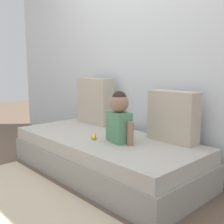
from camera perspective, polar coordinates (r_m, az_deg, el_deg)
ground_plane at (r=2.70m, az=-1.67°, el=-12.49°), size 12.00×12.00×0.00m
back_wall at (r=2.91m, az=6.83°, el=12.77°), size 5.14×0.10×2.36m
couch at (r=2.64m, az=-1.69°, el=-8.96°), size 1.94×0.87×0.36m
throw_pillow_left at (r=3.15m, az=-3.53°, el=2.27°), size 0.47×0.16×0.52m
throw_pillow_right at (r=2.44m, az=12.64°, el=-0.93°), size 0.44×0.16×0.45m
toddler at (r=2.36m, az=1.52°, el=-1.00°), size 0.32×0.19×0.45m
banana at (r=2.54m, az=-3.81°, el=-5.01°), size 0.16×0.14×0.04m
floor_rug at (r=2.23m, az=-22.09°, el=-18.01°), size 1.74×1.00×0.01m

